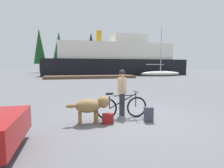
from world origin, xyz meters
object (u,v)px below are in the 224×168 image
object	(u,v)px
handbag_pannier	(108,119)
ferry_boat	(116,60)
backpack	(149,114)
person_cyclist	(122,88)
bicycle	(122,107)
dog	(91,106)
sailboat_moored	(160,73)

from	to	relation	value
handbag_pannier	ferry_boat	xyz separation A→B (m)	(8.11, 29.83, 2.90)
backpack	handbag_pannier	size ratio (longest dim) A/B	1.46
person_cyclist	handbag_pannier	world-z (taller)	person_cyclist
bicycle	backpack	size ratio (longest dim) A/B	3.84
dog	ferry_boat	bearing A→B (deg)	73.83
bicycle	dog	size ratio (longest dim) A/B	1.33
person_cyclist	dog	distance (m)	1.44
backpack	handbag_pannier	xyz separation A→B (m)	(-1.32, 0.10, -0.08)
dog	sailboat_moored	distance (m)	28.36
dog	handbag_pannier	size ratio (longest dim) A/B	4.19
person_cyclist	ferry_boat	size ratio (longest dim) A/B	0.06
handbag_pannier	dog	bearing A→B (deg)	162.16
handbag_pannier	sailboat_moored	bearing A→B (deg)	57.85
backpack	dog	bearing A→B (deg)	171.70
person_cyclist	backpack	world-z (taller)	person_cyclist
ferry_boat	bicycle	bearing A→B (deg)	-104.38
ferry_boat	person_cyclist	bearing A→B (deg)	-104.32
backpack	ferry_boat	distance (m)	30.83
bicycle	person_cyclist	world-z (taller)	person_cyclist
person_cyclist	ferry_boat	xyz separation A→B (m)	(7.40, 29.00, 2.07)
person_cyclist	handbag_pannier	distance (m)	1.37
person_cyclist	ferry_boat	distance (m)	30.00
bicycle	backpack	distance (m)	0.93
bicycle	handbag_pannier	bearing A→B (deg)	-142.67
backpack	ferry_boat	world-z (taller)	ferry_boat
person_cyclist	sailboat_moored	size ratio (longest dim) A/B	0.19
bicycle	person_cyclist	size ratio (longest dim) A/B	1.09
bicycle	ferry_boat	distance (m)	30.47
sailboat_moored	bicycle	bearing A→B (deg)	-121.63
handbag_pannier	sailboat_moored	size ratio (longest dim) A/B	0.04
dog	ferry_boat	world-z (taller)	ferry_boat
dog	sailboat_moored	xyz separation A→B (m)	(15.52, 23.74, -0.05)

